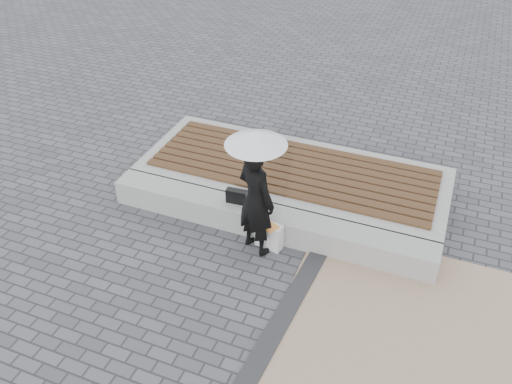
% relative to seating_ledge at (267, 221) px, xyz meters
% --- Properties ---
extents(ground, '(80.00, 80.00, 0.00)m').
position_rel_seating_ledge_xyz_m(ground, '(0.00, -1.60, -0.20)').
color(ground, '#4A4B4F').
rests_on(ground, ground).
extents(edging_band, '(0.61, 5.20, 0.04)m').
position_rel_seating_ledge_xyz_m(edging_band, '(0.75, -2.10, -0.18)').
color(edging_band, '#292A2C').
rests_on(edging_band, ground).
extents(seating_ledge, '(5.00, 0.45, 0.40)m').
position_rel_seating_ledge_xyz_m(seating_ledge, '(0.00, 0.00, 0.00)').
color(seating_ledge, '#9F9F9A').
rests_on(seating_ledge, ground).
extents(timber_platform, '(5.00, 2.00, 0.40)m').
position_rel_seating_ledge_xyz_m(timber_platform, '(0.00, 1.20, 0.00)').
color(timber_platform, '#9B9B96').
rests_on(timber_platform, ground).
extents(timber_decking, '(4.60, 1.60, 0.04)m').
position_rel_seating_ledge_xyz_m(timber_decking, '(0.00, 1.20, 0.22)').
color(timber_decking, '#56361E').
rests_on(timber_decking, timber_platform).
extents(woman, '(0.74, 0.64, 1.72)m').
position_rel_seating_ledge_xyz_m(woman, '(-0.02, -0.39, 0.66)').
color(woman, black).
rests_on(woman, ground).
extents(parasol, '(0.82, 0.82, 1.04)m').
position_rel_seating_ledge_xyz_m(parasol, '(-0.02, -0.39, 1.65)').
color(parasol, '#B6B6BC').
rests_on(parasol, ground).
extents(handbag, '(0.32, 0.14, 0.22)m').
position_rel_seating_ledge_xyz_m(handbag, '(-0.49, 0.02, 0.31)').
color(handbag, black).
rests_on(handbag, seating_ledge).
extents(canvas_tote, '(0.42, 0.24, 0.41)m').
position_rel_seating_ledge_xyz_m(canvas_tote, '(0.15, -0.30, 0.01)').
color(canvas_tote, white).
rests_on(canvas_tote, ground).
extents(magazine, '(0.32, 0.28, 0.01)m').
position_rel_seating_ledge_xyz_m(magazine, '(0.15, -0.35, 0.22)').
color(magazine, red).
rests_on(magazine, canvas_tote).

